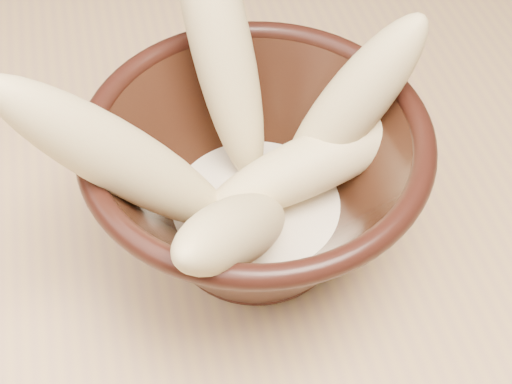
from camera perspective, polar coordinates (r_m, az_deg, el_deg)
table at (r=0.66m, az=-17.13°, el=-2.69°), size 1.20×0.80×0.75m
bowl at (r=0.47m, az=-0.00°, el=0.80°), size 0.22×0.22×0.12m
milk_puddle at (r=0.49m, az=0.00°, el=-1.44°), size 0.12×0.12×0.02m
banana_upright at (r=0.47m, az=-2.81°, el=11.75°), size 0.07×0.13×0.19m
banana_left at (r=0.42m, az=-10.44°, el=2.43°), size 0.15×0.05×0.17m
banana_right at (r=0.46m, az=7.52°, el=6.76°), size 0.12×0.05×0.15m
banana_across at (r=0.47m, az=4.92°, el=2.42°), size 0.17×0.07×0.06m
banana_front at (r=0.41m, az=-1.65°, el=-3.15°), size 0.12×0.14×0.13m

